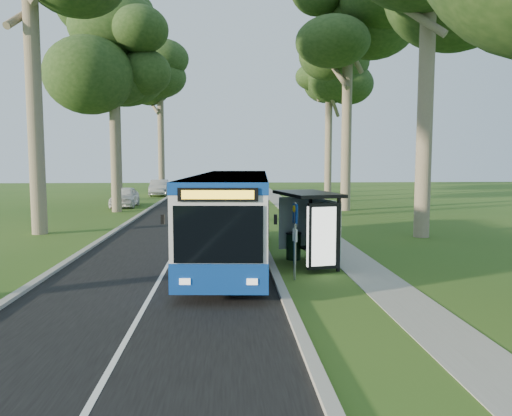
{
  "coord_description": "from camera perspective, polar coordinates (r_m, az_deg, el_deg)",
  "views": [
    {
      "loc": [
        -1.48,
        -16.37,
        3.61
      ],
      "look_at": [
        -0.29,
        3.91,
        1.6
      ],
      "focal_mm": 35.0,
      "sensor_mm": 36.0,
      "label": 1
    }
  ],
  "objects": [
    {
      "name": "road",
      "position": [
        26.69,
        -7.67,
        -2.15
      ],
      "size": [
        7.0,
        100.0,
        0.02
      ],
      "primitive_type": "cube",
      "color": "black",
      "rests_on": "ground"
    },
    {
      "name": "bus",
      "position": [
        17.6,
        -2.73,
        -0.98
      ],
      "size": [
        3.2,
        11.65,
        3.05
      ],
      "rotation": [
        0.0,
        0.0,
        -0.07
      ],
      "color": "silver",
      "rests_on": "ground"
    },
    {
      "name": "kerb_west",
      "position": [
        27.18,
        -15.05,
        -2.05
      ],
      "size": [
        0.25,
        100.0,
        0.12
      ],
      "primitive_type": "cube",
      "color": "#9E9B93",
      "rests_on": "ground"
    },
    {
      "name": "centre_line",
      "position": [
        26.69,
        -7.67,
        -2.13
      ],
      "size": [
        0.12,
        100.0,
        0.0
      ],
      "primitive_type": "cube",
      "color": "white",
      "rests_on": "road"
    },
    {
      "name": "tree_east_d",
      "position": [
        47.87,
        8.37,
        14.19
      ],
      "size": [
        5.2,
        5.2,
        14.54
      ],
      "color": "#7A6B56",
      "rests_on": "ground"
    },
    {
      "name": "tree_west_c",
      "position": [
        35.87,
        -16.07,
        16.65
      ],
      "size": [
        5.2,
        5.2,
        14.28
      ],
      "color": "#7A6B56",
      "rests_on": "ground"
    },
    {
      "name": "bus_shelter",
      "position": [
        16.58,
        6.59,
        -0.82
      ],
      "size": [
        2.15,
        3.17,
        2.49
      ],
      "rotation": [
        0.0,
        0.0,
        0.21
      ],
      "color": "black",
      "rests_on": "ground"
    },
    {
      "name": "bus_stop_sign",
      "position": [
        14.83,
        4.47,
        -2.69
      ],
      "size": [
        0.12,
        0.33,
        2.32
      ],
      "rotation": [
        0.0,
        0.0,
        0.23
      ],
      "color": "gray",
      "rests_on": "ground"
    },
    {
      "name": "tree_west_e",
      "position": [
        55.39,
        -10.91,
        13.71
      ],
      "size": [
        5.2,
        5.2,
        15.51
      ],
      "color": "#7A6B56",
      "rests_on": "ground"
    },
    {
      "name": "car_white",
      "position": [
        38.94,
        -14.77,
        1.26
      ],
      "size": [
        1.94,
        4.52,
        1.52
      ],
      "primitive_type": "imported",
      "rotation": [
        0.0,
        0.0,
        0.03
      ],
      "color": "white",
      "rests_on": "ground"
    },
    {
      "name": "litter_bin",
      "position": [
        17.99,
        4.31,
        -4.33
      ],
      "size": [
        0.56,
        0.56,
        0.98
      ],
      "rotation": [
        0.0,
        0.0,
        -0.25
      ],
      "color": "black",
      "rests_on": "ground"
    },
    {
      "name": "car_silver",
      "position": [
        50.1,
        -11.0,
        2.3
      ],
      "size": [
        1.88,
        4.81,
        1.56
      ],
      "primitive_type": "imported",
      "rotation": [
        0.0,
        0.0,
        0.05
      ],
      "color": "#B5B9BE",
      "rests_on": "ground"
    },
    {
      "name": "ground",
      "position": [
        16.83,
        1.78,
        -6.74
      ],
      "size": [
        120.0,
        120.0,
        0.0
      ],
      "primitive_type": "plane",
      "color": "#2E551A",
      "rests_on": "ground"
    },
    {
      "name": "tree_east_c",
      "position": [
        36.28,
        10.48,
        18.53
      ],
      "size": [
        5.2,
        5.2,
        15.88
      ],
      "color": "#7A6B56",
      "rests_on": "ground"
    },
    {
      "name": "footpath",
      "position": [
        26.99,
        6.24,
        -2.05
      ],
      "size": [
        1.5,
        100.0,
        0.02
      ],
      "primitive_type": "cube",
      "color": "gray",
      "rests_on": "ground"
    },
    {
      "name": "kerb_east",
      "position": [
        26.65,
        -0.14,
        -2.01
      ],
      "size": [
        0.25,
        100.0,
        0.12
      ],
      "primitive_type": "cube",
      "color": "#9E9B93",
      "rests_on": "ground"
    },
    {
      "name": "tree_west_d",
      "position": [
        46.21,
        -15.82,
        16.28
      ],
      "size": [
        5.2,
        5.2,
        16.63
      ],
      "color": "#7A6B56",
      "rests_on": "ground"
    }
  ]
}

